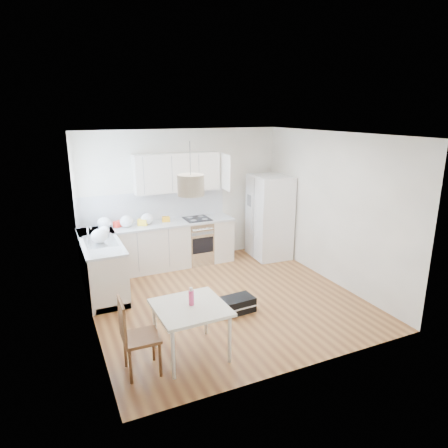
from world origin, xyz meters
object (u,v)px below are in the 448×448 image
object	(u,v)px
dining_table	(191,311)
gym_bag	(238,304)
refrigerator	(270,216)
dining_chair	(141,336)

from	to	relation	value
dining_table	gym_bag	size ratio (longest dim) A/B	1.78
dining_table	gym_bag	bearing A→B (deg)	35.14
refrigerator	dining_table	xyz separation A→B (m)	(-2.80, -2.77, -0.26)
dining_chair	gym_bag	bearing A→B (deg)	28.78
refrigerator	dining_chair	distance (m)	4.50
dining_chair	refrigerator	bearing A→B (deg)	41.13
dining_chair	dining_table	bearing A→B (deg)	9.41
dining_table	gym_bag	world-z (taller)	dining_table
refrigerator	gym_bag	xyz separation A→B (m)	(-1.74, -1.98, -0.76)
dining_table	dining_chair	distance (m)	0.67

